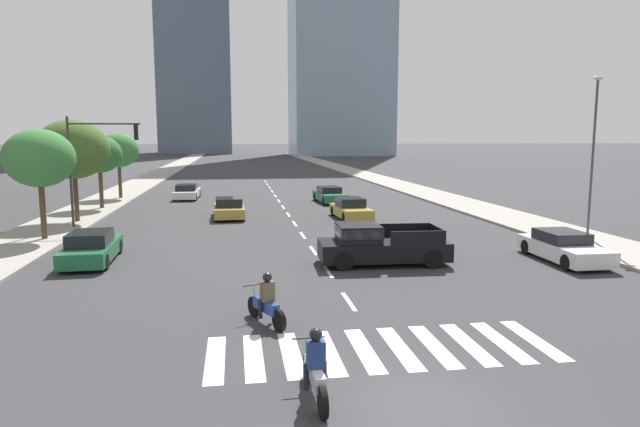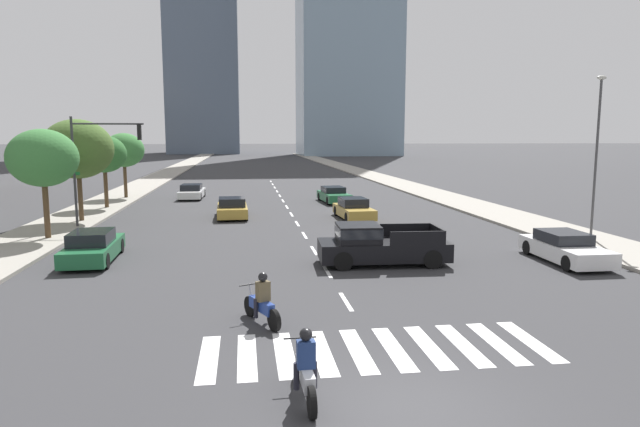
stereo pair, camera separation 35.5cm
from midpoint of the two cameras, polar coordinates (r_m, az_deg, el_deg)
The scene contains 20 objects.
ground_plane at distance 11.42m, azimuth 10.51°, elevation -19.24°, with size 800.00×800.00×0.00m, color #333335.
sidewalk_east at distance 43.45m, azimuth 15.33°, elevation 0.90°, with size 4.00×260.00×0.15m, color gray.
sidewalk_west at distance 41.29m, azimuth -22.51°, elevation 0.22°, with size 4.00×260.00×0.15m, color gray.
crosswalk_near at distance 14.05m, azimuth 6.53°, elevation -13.78°, with size 8.55×2.88×0.01m.
lane_divider_center at distance 41.10m, azimuth -3.21°, elevation 0.68°, with size 0.14×50.00×0.01m.
motorcycle_lead at distance 11.39m, azimuth -0.59°, elevation -15.94°, with size 0.70×2.23×1.49m.
motorcycle_third at distance 15.62m, azimuth -5.39°, elevation -9.25°, with size 1.11×1.94×1.49m.
pickup_truck at distance 22.67m, azimuth 6.37°, elevation -3.25°, with size 5.35×2.32×1.67m.
sedan_gold_0 at distance 35.19m, azimuth 3.80°, elevation 0.44°, with size 2.03×4.60×1.32m.
sedan_white_1 at distance 47.78m, azimuth -12.92°, elevation 2.20°, with size 2.01×4.71×1.23m.
sedan_gold_2 at distance 36.02m, azimuth -8.80°, elevation 0.53°, with size 2.02×4.46×1.31m.
sedan_green_3 at distance 43.92m, azimuth 1.66°, elevation 1.92°, with size 2.17×4.73×1.24m.
sedan_white_4 at distance 25.28m, azimuth 24.39°, elevation -3.27°, with size 1.91×4.59×1.25m.
sedan_green_5 at distance 24.93m, azimuth -22.08°, elevation -3.25°, with size 1.94×4.70×1.32m.
traffic_signal_far at distance 33.43m, azimuth -21.63°, elevation 5.92°, with size 4.18×0.28×6.16m.
street_lamp_east at distance 30.50m, azimuth 27.05°, elevation 6.24°, with size 0.50×0.24×7.98m.
street_tree_nearest at distance 30.50m, azimuth -26.47°, elevation 5.14°, with size 3.36×3.36×5.44m.
street_tree_second at distance 36.11m, azimuth -23.56°, elevation 6.13°, with size 4.17×4.17×6.09m.
street_tree_third at distance 42.26m, azimuth -21.22°, elevation 5.74°, with size 3.11×3.11×5.15m.
street_tree_fourth at distance 48.75m, azimuth -19.45°, elevation 6.19°, with size 3.30×3.30×5.35m.
Camera 2 is at (-3.15, -9.64, 5.20)m, focal length 30.91 mm.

